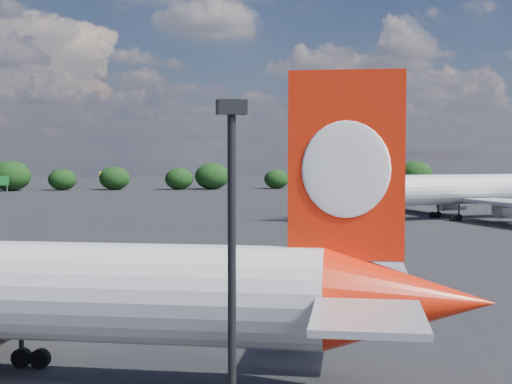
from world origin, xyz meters
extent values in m
plane|color=black|center=(0.00, 60.00, 0.00)|extent=(500.00, 500.00, 0.00)
cone|color=red|center=(18.54, -4.36, 4.33)|extent=(8.04, 6.58, 4.33)
cube|color=red|center=(16.12, -3.41, 9.88)|extent=(4.59, 2.15, 7.80)
ellipsoid|color=white|center=(16.03, -3.65, 9.72)|extent=(3.45, 1.50, 3.99)
ellipsoid|color=white|center=(16.22, -3.17, 9.72)|extent=(3.45, 1.50, 3.99)
cube|color=#ACB0B4|center=(15.18, -8.16, 4.68)|extent=(5.54, 6.27, 0.26)
cube|color=#ACB0B4|center=(18.68, 0.71, 4.68)|extent=(5.54, 6.27, 0.26)
cube|color=#ACB0B4|center=(2.53, 14.07, 2.95)|extent=(11.60, 18.19, 0.48)
cylinder|color=black|center=(2.57, 4.74, 1.30)|extent=(0.31, 0.31, 2.17)
cylinder|color=black|center=(2.57, 4.74, 0.48)|extent=(1.03, 0.71, 0.95)
cylinder|color=black|center=(3.46, 4.39, 0.48)|extent=(1.03, 0.71, 0.95)
cylinder|color=silver|center=(63.80, 72.06, 4.80)|extent=(36.74, 7.96, 4.80)
cone|color=silver|center=(41.81, 70.13, 4.80)|extent=(8.07, 5.45, 4.80)
cube|color=navy|center=(44.68, 70.38, 10.94)|extent=(5.30, 0.94, 8.64)
ellipsoid|color=#B71412|center=(44.70, 70.10, 10.77)|extent=(4.03, 0.54, 4.41)
ellipsoid|color=#B71412|center=(44.65, 70.67, 10.77)|extent=(4.03, 0.54, 4.41)
cube|color=#ACB0B4|center=(44.18, 65.04, 5.18)|extent=(4.80, 6.11, 0.29)
cube|color=#ACB0B4|center=(43.26, 75.56, 5.18)|extent=(4.80, 6.11, 0.29)
cube|color=#ACB0B4|center=(64.62, 84.65, 3.26)|extent=(7.89, 19.66, 0.53)
cylinder|color=#ACB0B4|center=(68.29, 64.74, 2.02)|extent=(5.01, 3.00, 2.59)
cube|color=#ACB0B4|center=(68.29, 64.74, 2.69)|extent=(2.13, 0.47, 1.15)
cylinder|color=#ACB0B4|center=(66.95, 80.04, 2.02)|extent=(5.01, 3.00, 2.59)
cube|color=#ACB0B4|center=(66.95, 80.04, 2.69)|extent=(2.13, 0.47, 1.15)
cylinder|color=black|center=(62.14, 69.02, 1.44)|extent=(0.29, 0.29, 2.40)
cylinder|color=black|center=(62.14, 69.02, 0.53)|extent=(1.09, 0.52, 1.06)
cylinder|color=black|center=(61.09, 68.93, 0.53)|extent=(1.09, 0.52, 1.06)
cylinder|color=black|center=(61.64, 74.76, 1.44)|extent=(0.29, 0.29, 2.40)
cylinder|color=black|center=(61.64, 74.76, 0.53)|extent=(1.09, 0.52, 1.06)
cylinder|color=black|center=(60.58, 74.66, 0.53)|extent=(1.09, 0.52, 1.06)
cube|color=black|center=(8.36, -17.96, 11.20)|extent=(0.55, 0.30, 0.28)
cylinder|color=gray|center=(-15.50, 176.00, 1.00)|extent=(0.20, 0.20, 2.00)
cube|color=yellow|center=(12.00, 182.00, 4.00)|extent=(5.00, 0.30, 3.00)
cylinder|color=gray|center=(12.00, 182.00, 1.25)|extent=(0.30, 0.30, 2.50)
ellipsoid|color=black|center=(-15.13, 183.16, 4.31)|extent=(11.21, 9.49, 8.63)
ellipsoid|color=black|center=(-0.94, 183.15, 3.12)|extent=(8.12, 6.87, 6.24)
ellipsoid|color=black|center=(13.94, 181.81, 3.45)|extent=(8.96, 7.58, 6.89)
ellipsoid|color=black|center=(32.54, 178.80, 3.22)|extent=(8.38, 7.09, 6.44)
ellipsoid|color=black|center=(42.31, 178.38, 3.96)|extent=(10.30, 8.71, 7.92)
ellipsoid|color=black|center=(62.16, 178.05, 2.92)|extent=(7.59, 6.42, 5.84)
ellipsoid|color=black|center=(77.60, 181.56, 3.53)|extent=(9.18, 7.77, 7.06)
ellipsoid|color=black|center=(90.01, 183.01, 4.08)|extent=(10.60, 8.97, 8.15)
ellipsoid|color=black|center=(107.69, 177.18, 4.21)|extent=(10.95, 9.26, 8.42)
camera|label=1|loc=(5.70, -31.01, 10.32)|focal=50.00mm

